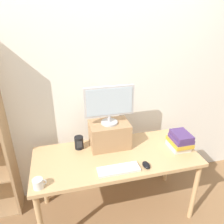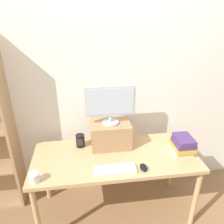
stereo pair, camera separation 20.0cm
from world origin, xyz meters
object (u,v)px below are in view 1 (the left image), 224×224
(computer_mouse, at_px, (146,165))
(coffee_mug, at_px, (38,183))
(book_stack, at_px, (180,141))
(keyboard, at_px, (119,169))
(desk_speaker, at_px, (79,143))
(riser_box, at_px, (109,135))
(computer_monitor, at_px, (109,103))
(desk, at_px, (116,161))

(computer_mouse, distance_m, coffee_mug, 0.93)
(computer_mouse, relative_size, book_stack, 0.43)
(keyboard, height_order, desk_speaker, desk_speaker)
(desk_speaker, bearing_deg, book_stack, -13.93)
(computer_mouse, xyz_separation_m, book_stack, (0.44, 0.19, 0.07))
(riser_box, height_order, keyboard, riser_box)
(computer_mouse, distance_m, book_stack, 0.49)
(riser_box, xyz_separation_m, computer_monitor, (0.00, -0.00, 0.35))
(computer_monitor, distance_m, keyboard, 0.62)
(keyboard, distance_m, coffee_mug, 0.68)
(keyboard, bearing_deg, computer_monitor, 87.90)
(computer_mouse, distance_m, desk_speaker, 0.71)
(computer_monitor, bearing_deg, computer_mouse, -59.74)
(computer_monitor, relative_size, desk_speaker, 3.65)
(desk, distance_m, desk_speaker, 0.42)
(book_stack, relative_size, desk_speaker, 1.82)
(desk, xyz_separation_m, computer_monitor, (-0.02, 0.18, 0.55))
(riser_box, bearing_deg, computer_mouse, -59.83)
(book_stack, bearing_deg, computer_mouse, -156.28)
(desk, relative_size, desk_speaker, 12.03)
(riser_box, bearing_deg, book_stack, -17.82)
(computer_monitor, bearing_deg, keyboard, -92.10)
(riser_box, bearing_deg, desk, -82.88)
(coffee_mug, bearing_deg, desk_speaker, 51.26)
(keyboard, relative_size, computer_mouse, 3.62)
(desk_speaker, bearing_deg, riser_box, -4.99)
(keyboard, relative_size, desk_speaker, 2.84)
(computer_monitor, height_order, book_stack, computer_monitor)
(keyboard, distance_m, computer_mouse, 0.26)
(book_stack, relative_size, coffee_mug, 2.19)
(desk_speaker, bearing_deg, coffee_mug, -128.74)
(riser_box, xyz_separation_m, book_stack, (0.68, -0.22, -0.05))
(book_stack, bearing_deg, desk_speaker, 166.07)
(book_stack, bearing_deg, riser_box, 162.18)
(computer_monitor, xyz_separation_m, desk_speaker, (-0.31, 0.03, -0.41))
(computer_mouse, bearing_deg, riser_box, 120.17)
(desk, height_order, coffee_mug, coffee_mug)
(keyboard, bearing_deg, computer_mouse, -2.69)
(desk_speaker, bearing_deg, desk, -31.90)
(desk_speaker, bearing_deg, computer_mouse, -38.63)
(keyboard, bearing_deg, desk, 80.44)
(keyboard, relative_size, book_stack, 1.56)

